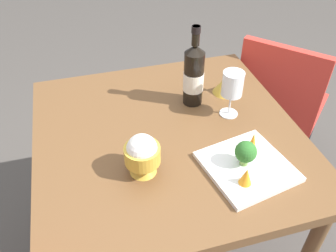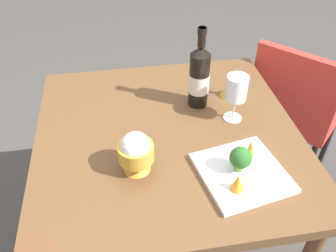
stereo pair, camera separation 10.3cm
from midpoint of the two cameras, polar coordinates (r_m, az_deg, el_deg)
ground_plane at (r=1.83m, az=-1.71°, el=-19.28°), size 8.00×8.00×0.00m
dining_table at (r=1.30m, az=-2.29°, el=-4.01°), size 0.92×0.92×0.76m
chair_near_window at (r=1.86m, az=16.03°, el=4.22°), size 0.57×0.57×0.85m
wine_bottle at (r=1.31m, az=1.90°, el=8.18°), size 0.08×0.08×0.31m
wine_glass at (r=1.26m, az=8.06°, el=6.51°), size 0.08×0.08×0.18m
rice_bowl at (r=1.06m, az=-6.98°, el=-4.65°), size 0.11×0.11×0.14m
rice_bowl_lid at (r=1.42m, az=7.26°, el=6.62°), size 0.10×0.10×0.09m
serving_plate at (r=1.13m, az=10.10°, el=-6.56°), size 0.29×0.29×0.02m
broccoli_floret at (r=1.09m, az=9.80°, el=-4.31°), size 0.07×0.07×0.09m
carrot_garnish_left at (r=1.05m, az=9.74°, el=-8.12°), size 0.04×0.04×0.06m
carrot_garnish_right at (r=1.16m, az=11.08°, el=-2.48°), size 0.03×0.03×0.06m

